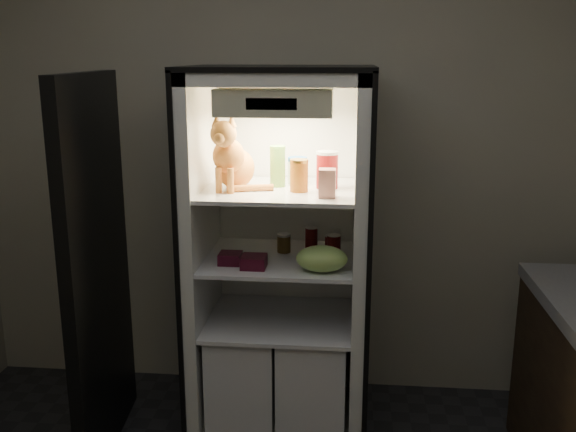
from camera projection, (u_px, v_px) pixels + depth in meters
name	position (u px, v px, depth m)	size (l,w,h in m)	color
room_shell	(226.00, 168.00, 1.77)	(3.60, 3.60, 3.60)	white
refrigerator	(281.00, 281.00, 3.31)	(0.90, 0.72, 1.88)	white
fridge_door	(97.00, 273.00, 3.05)	(0.14, 0.87, 1.85)	black
tabby_cat	(232.00, 161.00, 3.09)	(0.31, 0.36, 0.37)	#B85417
parmesan_shaker	(278.00, 166.00, 3.16)	(0.08, 0.08, 0.20)	#248738
mayo_tub	(297.00, 171.00, 3.22)	(0.10, 0.10, 0.14)	white
salsa_jar	(299.00, 175.00, 3.04)	(0.09, 0.09, 0.16)	maroon
pepper_jar	(327.00, 170.00, 3.12)	(0.11, 0.11, 0.18)	#A01615
cream_carton	(327.00, 183.00, 2.92)	(0.08, 0.08, 0.13)	silver
soda_can_a	(311.00, 238.00, 3.32)	(0.06, 0.06, 0.12)	black
soda_can_b	(331.00, 247.00, 3.18)	(0.06, 0.06, 0.12)	black
soda_can_c	(334.00, 247.00, 3.16)	(0.07, 0.07, 0.13)	black
condiment_jar	(284.00, 243.00, 3.28)	(0.07, 0.07, 0.10)	#533C17
grape_bag	(322.00, 259.00, 2.99)	(0.24, 0.18, 0.12)	#97C059
berry_box_left	(230.00, 258.00, 3.11)	(0.11, 0.11, 0.05)	#4F0D1F
berry_box_right	(254.00, 262.00, 3.04)	(0.12, 0.12, 0.06)	#4F0D1F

